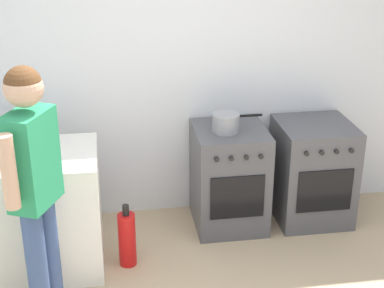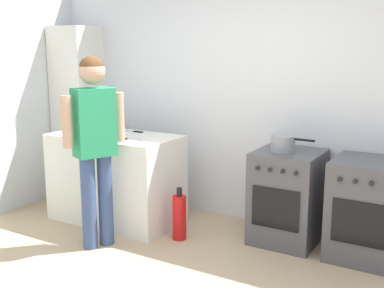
# 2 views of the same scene
# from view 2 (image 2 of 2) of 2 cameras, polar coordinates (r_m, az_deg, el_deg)

# --- Properties ---
(back_wall) EXTENTS (6.00, 0.10, 2.60)m
(back_wall) POSITION_cam_2_polar(r_m,az_deg,el_deg) (4.80, 9.21, 5.68)
(back_wall) COLOR silver
(back_wall) RESTS_ON ground
(counter_unit) EXTENTS (1.30, 0.70, 0.90)m
(counter_unit) POSITION_cam_2_polar(r_m,az_deg,el_deg) (5.00, -8.99, -4.00)
(counter_unit) COLOR silver
(counter_unit) RESTS_ON ground
(oven_left) EXTENTS (0.57, 0.62, 0.85)m
(oven_left) POSITION_cam_2_polar(r_m,az_deg,el_deg) (4.51, 11.24, -6.12)
(oven_left) COLOR #4C4C51
(oven_left) RESTS_ON ground
(oven_right) EXTENTS (0.60, 0.62, 0.85)m
(oven_right) POSITION_cam_2_polar(r_m,az_deg,el_deg) (4.34, 20.18, -7.33)
(oven_right) COLOR #4C4C51
(oven_right) RESTS_ON ground
(pot) EXTENTS (0.39, 0.21, 0.15)m
(pot) POSITION_cam_2_polar(r_m,az_deg,el_deg) (4.36, 10.74, 0.06)
(pot) COLOR gray
(pot) RESTS_ON oven_left
(knife_chef) EXTENTS (0.30, 0.16, 0.01)m
(knife_chef) POSITION_cam_2_polar(r_m,az_deg,el_deg) (4.93, -10.79, 1.13)
(knife_chef) COLOR silver
(knife_chef) RESTS_ON counter_unit
(knife_bread) EXTENTS (0.35, 0.05, 0.01)m
(knife_bread) POSITION_cam_2_polar(r_m,az_deg,el_deg) (5.07, -7.38, 1.53)
(knife_bread) COLOR silver
(knife_bread) RESTS_ON counter_unit
(knife_carving) EXTENTS (0.33, 0.07, 0.01)m
(knife_carving) POSITION_cam_2_polar(r_m,az_deg,el_deg) (4.90, -9.97, 1.11)
(knife_carving) COLOR silver
(knife_carving) RESTS_ON counter_unit
(knife_utility) EXTENTS (0.25, 0.10, 0.01)m
(knife_utility) POSITION_cam_2_polar(r_m,az_deg,el_deg) (4.63, -7.59, 0.57)
(knife_utility) COLOR silver
(knife_utility) RESTS_ON counter_unit
(person) EXTENTS (0.32, 0.53, 1.70)m
(person) POSITION_cam_2_polar(r_m,az_deg,el_deg) (4.25, -11.48, 1.10)
(person) COLOR #384C7A
(person) RESTS_ON ground
(fire_extinguisher) EXTENTS (0.13, 0.13, 0.50)m
(fire_extinguisher) POSITION_cam_2_polar(r_m,az_deg,el_deg) (4.53, -1.51, -8.63)
(fire_extinguisher) COLOR red
(fire_extinguisher) RESTS_ON ground
(larder_cabinet) EXTENTS (0.48, 0.44, 2.00)m
(larder_cabinet) POSITION_cam_2_polar(r_m,az_deg,el_deg) (5.87, -13.32, 3.61)
(larder_cabinet) COLOR silver
(larder_cabinet) RESTS_ON ground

